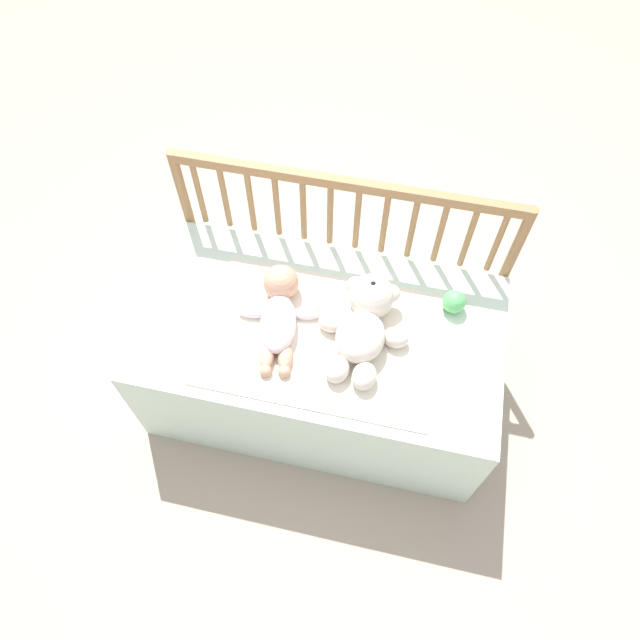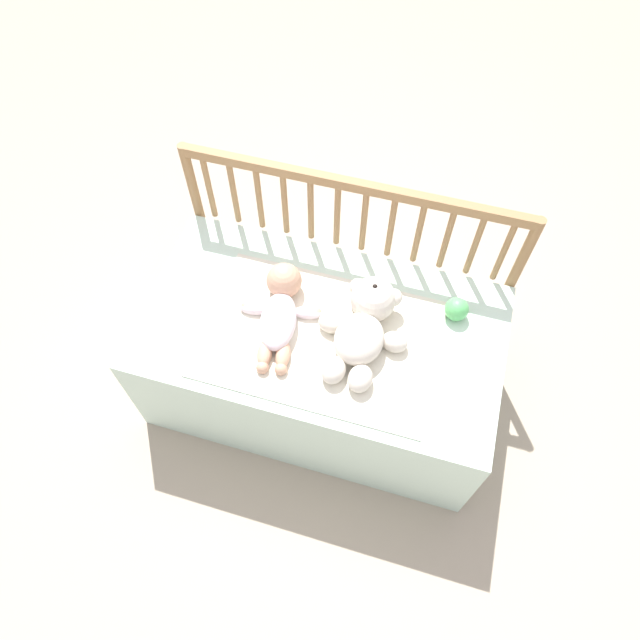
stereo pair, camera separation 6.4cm
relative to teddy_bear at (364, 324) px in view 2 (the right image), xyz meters
name	(u,v)px [view 2 (the right image)]	position (x,y,z in m)	size (l,w,h in m)	color
ground_plane	(321,386)	(-0.14, -0.01, -0.54)	(12.00, 12.00, 0.00)	tan
crib_mattress	(321,359)	(-0.14, -0.01, -0.30)	(1.23, 0.69, 0.47)	silver
crib_rail	(350,227)	(-0.14, 0.36, 0.03)	(1.23, 0.04, 0.79)	#997047
blanket	(320,338)	(-0.13, -0.06, -0.06)	(0.78, 0.52, 0.01)	silver
teddy_bear	(364,324)	(0.00, 0.00, 0.00)	(0.31, 0.40, 0.16)	silver
baby	(280,310)	(-0.29, -0.01, -0.02)	(0.28, 0.40, 0.12)	white
toy_ball	(457,309)	(0.28, 0.16, -0.02)	(0.08, 0.08, 0.08)	#59BF66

